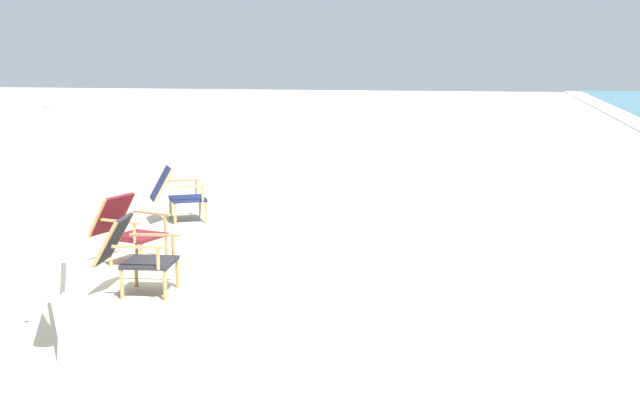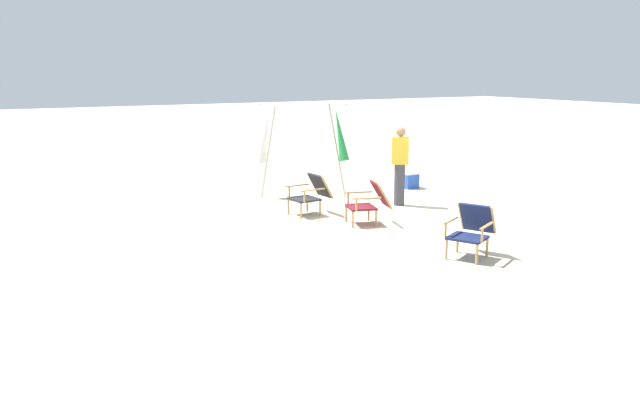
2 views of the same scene
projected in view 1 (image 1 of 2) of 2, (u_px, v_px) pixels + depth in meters
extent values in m
plane|color=beige|center=(57.00, 256.00, 10.50)|extent=(80.00, 80.00, 0.00)
cube|color=maroon|center=(138.00, 236.00, 10.09)|extent=(0.64, 0.61, 0.04)
cube|color=maroon|center=(112.00, 214.00, 10.21)|extent=(0.56, 0.42, 0.47)
cylinder|color=tan|center=(167.00, 248.00, 10.22)|extent=(0.04, 0.04, 0.32)
cylinder|color=tan|center=(141.00, 256.00, 9.81)|extent=(0.04, 0.04, 0.32)
cylinder|color=tan|center=(137.00, 244.00, 10.42)|extent=(0.04, 0.04, 0.32)
cylinder|color=tan|center=(110.00, 252.00, 10.00)|extent=(0.04, 0.04, 0.32)
cube|color=tan|center=(152.00, 213.00, 10.30)|extent=(0.19, 0.52, 0.02)
cylinder|color=tan|center=(165.00, 224.00, 10.24)|extent=(0.04, 0.04, 0.22)
cube|color=tan|center=(120.00, 222.00, 9.81)|extent=(0.19, 0.52, 0.02)
cylinder|color=tan|center=(134.00, 233.00, 9.75)|extent=(0.04, 0.04, 0.22)
cylinder|color=tan|center=(126.00, 211.00, 10.44)|extent=(0.12, 0.30, 0.47)
cylinder|color=tan|center=(97.00, 218.00, 9.99)|extent=(0.12, 0.30, 0.47)
cube|color=#28282D|center=(150.00, 262.00, 8.88)|extent=(0.55, 0.52, 0.04)
cube|color=#28282D|center=(113.00, 239.00, 8.87)|extent=(0.51, 0.32, 0.47)
cylinder|color=tan|center=(177.00, 273.00, 9.11)|extent=(0.04, 0.04, 0.32)
cylinder|color=tan|center=(165.00, 285.00, 8.65)|extent=(0.04, 0.04, 0.32)
cylinder|color=tan|center=(136.00, 272.00, 9.16)|extent=(0.04, 0.04, 0.32)
cylinder|color=tan|center=(122.00, 283.00, 8.70)|extent=(0.04, 0.04, 0.32)
cube|color=tan|center=(155.00, 235.00, 9.12)|extent=(0.08, 0.53, 0.02)
cylinder|color=tan|center=(173.00, 246.00, 9.12)|extent=(0.04, 0.04, 0.22)
cube|color=tan|center=(139.00, 247.00, 8.57)|extent=(0.08, 0.53, 0.02)
cylinder|color=tan|center=(158.00, 259.00, 8.57)|extent=(0.04, 0.04, 0.22)
cylinder|color=tan|center=(121.00, 234.00, 9.12)|extent=(0.06, 0.29, 0.47)
cylinder|color=tan|center=(104.00, 245.00, 8.62)|extent=(0.06, 0.29, 0.47)
cube|color=#19234C|center=(188.00, 199.00, 12.58)|extent=(0.68, 0.66, 0.04)
cube|color=#19234C|center=(161.00, 184.00, 12.44)|extent=(0.57, 0.48, 0.47)
cylinder|color=tan|center=(200.00, 206.00, 12.89)|extent=(0.04, 0.04, 0.32)
cylinder|color=tan|center=(206.00, 212.00, 12.45)|extent=(0.04, 0.04, 0.32)
cylinder|color=tan|center=(170.00, 208.00, 12.77)|extent=(0.04, 0.04, 0.32)
cylinder|color=tan|center=(175.00, 214.00, 12.33)|extent=(0.04, 0.04, 0.32)
cube|color=tan|center=(183.00, 181.00, 12.80)|extent=(0.27, 0.49, 0.02)
cylinder|color=tan|center=(196.00, 187.00, 12.87)|extent=(0.04, 0.04, 0.22)
cube|color=tan|center=(189.00, 186.00, 12.27)|extent=(0.27, 0.49, 0.02)
cylinder|color=tan|center=(203.00, 194.00, 12.35)|extent=(0.04, 0.04, 0.22)
cylinder|color=tan|center=(159.00, 181.00, 12.68)|extent=(0.17, 0.28, 0.47)
cylinder|color=tan|center=(163.00, 187.00, 12.20)|extent=(0.17, 0.28, 0.47)
cylinder|color=#B7B2A8|center=(65.00, 229.00, 7.09)|extent=(0.64, 0.13, 2.03)
cone|color=white|center=(59.00, 188.00, 6.93)|extent=(0.57, 0.29, 1.17)
sphere|color=#B7B2A8|center=(46.00, 105.00, 6.63)|extent=(0.06, 0.06, 0.06)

